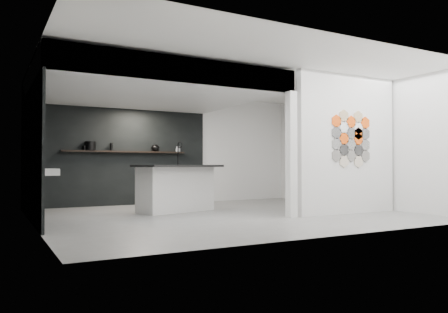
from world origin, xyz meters
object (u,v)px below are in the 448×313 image
at_px(wall_basin, 46,172).
at_px(utensil_cup, 84,148).
at_px(stockpot, 90,146).
at_px(kettle, 155,148).
at_px(bottle_dark, 111,147).
at_px(glass_bowl, 178,150).
at_px(partition_panel, 347,144).
at_px(glass_vase, 178,149).
at_px(kitchen_island, 176,188).

height_order(wall_basin, utensil_cup, utensil_cup).
distance_m(stockpot, kettle, 1.59).
bearing_deg(kettle, bottle_dark, -176.96).
bearing_deg(glass_bowl, partition_panel, -61.77).
distance_m(stockpot, glass_vase, 2.20).
height_order(kitchen_island, kettle, kitchen_island).
distance_m(wall_basin, utensil_cup, 2.38).
bearing_deg(kitchen_island, glass_bowl, 49.85).
height_order(partition_panel, glass_bowl, partition_panel).
distance_m(kitchen_island, glass_vase, 2.24).
relative_size(partition_panel, stockpot, 11.22).
bearing_deg(kitchen_island, wall_basin, 167.14).
bearing_deg(utensil_cup, glass_vase, 0.00).
height_order(glass_vase, bottle_dark, bottle_dark).
bearing_deg(glass_vase, glass_bowl, 0.00).
distance_m(partition_panel, glass_bowl, 4.39).
distance_m(glass_vase, utensil_cup, 2.33).
height_order(partition_panel, utensil_cup, partition_panel).
relative_size(glass_vase, bottle_dark, 0.74).
distance_m(partition_panel, bottle_dark, 5.41).
height_order(partition_panel, glass_vase, partition_panel).
bearing_deg(kitchen_island, bottle_dark, 98.55).
height_order(wall_basin, glass_bowl, glass_bowl).
xyz_separation_m(stockpot, kettle, (1.59, 0.00, -0.02)).
height_order(kitchen_island, glass_vase, kitchen_island).
relative_size(kitchen_island, kettle, 10.08).
bearing_deg(utensil_cup, partition_panel, -41.27).
bearing_deg(wall_basin, partition_panel, -18.23).
bearing_deg(partition_panel, utensil_cup, 138.73).
xyz_separation_m(stockpot, utensil_cup, (-0.13, 0.00, -0.05)).
distance_m(glass_bowl, utensil_cup, 2.33).
distance_m(wall_basin, stockpot, 2.45).
bearing_deg(glass_bowl, glass_vase, 0.00).
bearing_deg(glass_bowl, utensil_cup, 180.00).
bearing_deg(bottle_dark, utensil_cup, 180.00).
distance_m(kitchen_island, glass_bowl, 2.23).
relative_size(kettle, bottle_dark, 1.11).
relative_size(glass_bowl, glass_vase, 0.90).
xyz_separation_m(kitchen_island, glass_vase, (0.82, 1.89, 0.88)).
bearing_deg(glass_vase, kettle, 180.00).
height_order(kitchen_island, glass_bowl, kitchen_island).
height_order(partition_panel, stockpot, partition_panel).
xyz_separation_m(kettle, bottle_dark, (-1.10, 0.00, 0.01)).
relative_size(partition_panel, wall_basin, 4.67).
relative_size(glass_bowl, bottle_dark, 0.66).
bearing_deg(glass_bowl, kettle, 180.00).
distance_m(kettle, glass_bowl, 0.61).
distance_m(kitchen_island, kettle, 2.11).
bearing_deg(stockpot, glass_vase, 0.00).
distance_m(stockpot, utensil_cup, 0.14).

